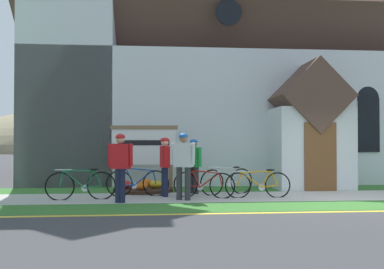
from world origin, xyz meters
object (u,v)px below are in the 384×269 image
object	(u,v)px
bicycle_black	(137,182)
cyclist_in_yellow_jersey	(183,161)
bicycle_white	(227,181)
cyclist_in_white_jersey	(194,162)
bicycle_blue	(203,184)
bicycle_red	(81,185)
cyclist_in_orange_jersey	(120,162)
church_sign	(144,147)
cyclist_in_green_jersey	(165,162)
bicycle_orange	(258,184)

from	to	relation	value
bicycle_black	cyclist_in_yellow_jersey	distance (m)	1.65
bicycle_white	cyclist_in_white_jersey	xyz separation A→B (m)	(-0.94, 0.26, 0.53)
bicycle_blue	bicycle_red	world-z (taller)	bicycle_red
bicycle_blue	bicycle_black	xyz separation A→B (m)	(-1.79, 0.46, 0.02)
bicycle_blue	cyclist_in_orange_jersey	distance (m)	2.38
church_sign	cyclist_in_white_jersey	xyz separation A→B (m)	(1.48, -1.02, -0.42)
church_sign	cyclist_in_orange_jersey	world-z (taller)	church_sign
bicycle_black	bicycle_white	world-z (taller)	bicycle_black
cyclist_in_green_jersey	bicycle_orange	bearing A→B (deg)	-10.15
church_sign	cyclist_in_yellow_jersey	bearing A→B (deg)	-65.09
bicycle_white	cyclist_in_yellow_jersey	bearing A→B (deg)	-141.20
bicycle_orange	bicycle_black	size ratio (longest dim) A/B	1.02
bicycle_red	church_sign	bearing A→B (deg)	52.82
bicycle_orange	cyclist_in_yellow_jersey	distance (m)	2.16
church_sign	cyclist_in_green_jersey	world-z (taller)	church_sign
cyclist_in_white_jersey	bicycle_black	bearing A→B (deg)	-165.44
bicycle_red	bicycle_black	world-z (taller)	bicycle_black
bicycle_red	cyclist_in_yellow_jersey	xyz separation A→B (m)	(2.64, -0.29, 0.64)
bicycle_black	cyclist_in_white_jersey	distance (m)	1.74
bicycle_black	cyclist_in_white_jersey	xyz separation A→B (m)	(1.61, 0.42, 0.53)
bicycle_orange	bicycle_white	distance (m)	1.05
bicycle_white	bicycle_red	bearing A→B (deg)	-168.99
church_sign	cyclist_in_yellow_jersey	world-z (taller)	church_sign
church_sign	bicycle_red	distance (m)	2.74
bicycle_red	bicycle_orange	bearing A→B (deg)	0.02
bicycle_orange	bicycle_blue	bearing A→B (deg)	174.21
bicycle_red	cyclist_in_green_jersey	xyz separation A→B (m)	(2.18, 0.45, 0.56)
bicycle_orange	cyclist_in_green_jersey	bearing A→B (deg)	169.85
bicycle_blue	bicycle_black	distance (m)	1.85
cyclist_in_orange_jersey	cyclist_in_yellow_jersey	bearing A→B (deg)	12.26
church_sign	cyclist_in_white_jersey	bearing A→B (deg)	-34.68
bicycle_black	cyclist_in_green_jersey	distance (m)	0.96
bicycle_blue	bicycle_white	xyz separation A→B (m)	(0.76, 0.62, 0.02)
bicycle_red	bicycle_white	bearing A→B (deg)	11.01
bicycle_orange	cyclist_in_green_jersey	xyz separation A→B (m)	(-2.50, 0.45, 0.58)
cyclist_in_white_jersey	bicycle_blue	bearing A→B (deg)	-78.37
cyclist_in_white_jersey	bicycle_white	bearing A→B (deg)	-15.25
bicycle_orange	church_sign	bearing A→B (deg)	146.77
church_sign	bicycle_black	bearing A→B (deg)	-95.25
church_sign	bicycle_black	xyz separation A→B (m)	(-0.13, -1.44, -0.95)
bicycle_black	cyclist_in_orange_jersey	world-z (taller)	cyclist_in_orange_jersey
bicycle_blue	bicycle_orange	size ratio (longest dim) A/B	0.90
bicycle_blue	bicycle_black	bearing A→B (deg)	165.59
church_sign	bicycle_blue	world-z (taller)	church_sign
church_sign	bicycle_black	world-z (taller)	church_sign
bicycle_orange	cyclist_in_white_jersey	world-z (taller)	cyclist_in_white_jersey
bicycle_red	bicycle_white	size ratio (longest dim) A/B	1.10
cyclist_in_white_jersey	cyclist_in_orange_jersey	bearing A→B (deg)	-139.77
bicycle_orange	cyclist_in_yellow_jersey	size ratio (longest dim) A/B	1.03
cyclist_in_orange_jersey	cyclist_in_yellow_jersey	size ratio (longest dim) A/B	0.98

